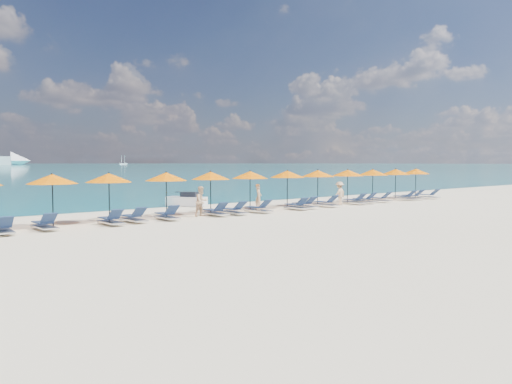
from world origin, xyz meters
TOP-DOWN VIEW (x-y plane):
  - ground at (0.00, 0.00)m, footprint 1400.00×1400.00m
  - sailboat_near at (225.18, 515.33)m, footprint 5.53×1.84m
  - sailboat_far at (236.42, 531.67)m, footprint 5.62×1.87m
  - jetski at (0.01, 9.76)m, footprint 2.06×2.59m
  - beachgoer_a at (1.92, 5.10)m, footprint 0.64×0.60m
  - beachgoer_b at (-2.50, 4.28)m, footprint 0.81×0.55m
  - beachgoer_c at (7.95, 4.30)m, footprint 1.01×0.55m
  - umbrella_3 at (-9.52, 5.01)m, footprint 2.10×2.10m
  - umbrella_4 at (-6.98, 5.09)m, footprint 2.10×2.10m
  - umbrella_5 at (-4.01, 5.12)m, footprint 2.10×2.10m
  - umbrella_6 at (-1.28, 5.25)m, footprint 2.10×2.10m
  - umbrella_7 at (1.34, 5.15)m, footprint 2.10×2.10m
  - umbrella_8 at (4.18, 5.12)m, footprint 2.10×2.10m
  - umbrella_9 at (6.80, 5.10)m, footprint 2.10×2.10m
  - umbrella_10 at (9.54, 4.98)m, footprint 2.10×2.10m
  - umbrella_11 at (12.36, 5.08)m, footprint 2.10×2.10m
  - umbrella_12 at (15.04, 5.07)m, footprint 2.10×2.10m
  - umbrella_13 at (17.83, 5.17)m, footprint 2.10×2.10m
  - lounger_4 at (-11.75, 3.75)m, footprint 0.74×1.74m
  - lounger_5 at (-10.17, 4.00)m, footprint 0.67×1.72m
  - lounger_6 at (-7.47, 3.83)m, footprint 0.63×1.70m
  - lounger_7 at (-6.29, 4.06)m, footprint 0.69×1.72m
  - lounger_8 at (-4.64, 3.97)m, footprint 0.72×1.73m
  - lounger_9 at (-1.87, 3.96)m, footprint 0.66×1.72m
  - lounger_10 at (-0.79, 3.86)m, footprint 0.72×1.73m
  - lounger_11 at (0.85, 3.82)m, footprint 0.77×1.75m
  - lounger_12 at (3.63, 3.73)m, footprint 0.79×1.75m
  - lounger_13 at (4.61, 4.04)m, footprint 0.64×1.71m
  - lounger_14 at (6.32, 3.92)m, footprint 0.63×1.70m
  - lounger_15 at (9.11, 4.00)m, footprint 0.67×1.72m
  - lounger_16 at (10.24, 4.08)m, footprint 0.69×1.72m
  - lounger_17 at (11.75, 3.99)m, footprint 0.76×1.75m
  - lounger_18 at (14.56, 3.89)m, footprint 0.67×1.72m
  - lounger_19 at (15.67, 3.98)m, footprint 0.64×1.71m
  - lounger_20 at (17.34, 3.73)m, footprint 0.69×1.72m

SIDE VIEW (x-z plane):
  - ground at x=0.00m, z-range 0.00..0.00m
  - lounger_4 at x=-11.75m, z-range -0.09..0.56m
  - lounger_5 at x=-10.17m, z-range -0.09..0.56m
  - lounger_6 at x=-7.47m, z-range -0.09..0.56m
  - lounger_7 at x=-6.29m, z-range -0.09..0.56m
  - lounger_8 at x=-4.64m, z-range -0.09..0.56m
  - lounger_9 at x=-1.87m, z-range -0.09..0.56m
  - lounger_10 at x=-0.79m, z-range -0.09..0.56m
  - lounger_11 at x=0.85m, z-range -0.09..0.56m
  - lounger_12 at x=3.63m, z-range -0.09..0.56m
  - lounger_13 at x=4.61m, z-range -0.09..0.56m
  - lounger_14 at x=6.32m, z-range -0.09..0.56m
  - lounger_15 at x=9.11m, z-range -0.09..0.56m
  - lounger_16 at x=10.24m, z-range -0.09..0.56m
  - lounger_17 at x=11.75m, z-range -0.09..0.56m
  - lounger_18 at x=14.56m, z-range -0.09..0.56m
  - lounger_19 at x=15.67m, z-range -0.09..0.56m
  - lounger_20 at x=17.34m, z-range -0.09..0.56m
  - jetski at x=0.01m, z-range -0.08..0.80m
  - beachgoer_a at x=1.92m, z-range 0.00..1.48m
  - beachgoer_c at x=7.95m, z-range 0.00..1.50m
  - beachgoer_b at x=-2.50m, z-range 0.00..1.53m
  - sailboat_near at x=225.18m, z-range -4.03..6.11m
  - sailboat_far at x=236.42m, z-range -4.10..6.21m
  - umbrella_3 at x=-9.52m, z-range 0.88..3.16m
  - umbrella_4 at x=-6.98m, z-range 0.88..3.16m
  - umbrella_5 at x=-4.01m, z-range 0.88..3.16m
  - umbrella_6 at x=-1.28m, z-range 0.88..3.16m
  - umbrella_7 at x=1.34m, z-range 0.88..3.16m
  - umbrella_8 at x=4.18m, z-range 0.88..3.16m
  - umbrella_9 at x=6.80m, z-range 0.88..3.16m
  - umbrella_10 at x=9.54m, z-range 0.88..3.16m
  - umbrella_11 at x=12.36m, z-range 0.88..3.16m
  - umbrella_12 at x=15.04m, z-range 0.88..3.16m
  - umbrella_13 at x=17.83m, z-range 0.88..3.16m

